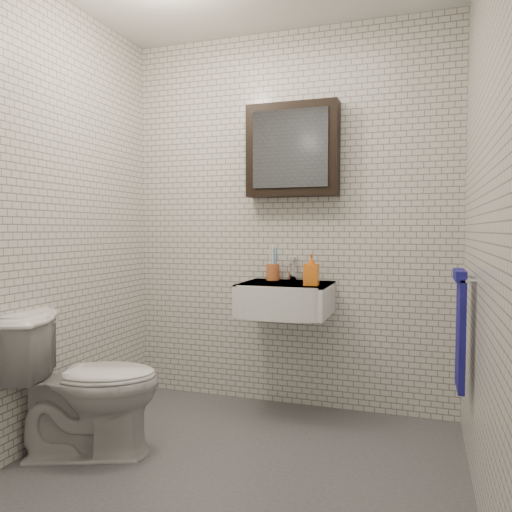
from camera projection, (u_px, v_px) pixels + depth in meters
The scene contains 9 objects.
ground at pixel (235, 469), 2.46m from camera, with size 2.20×2.00×0.01m, color #46484D.
room_shell at pixel (234, 171), 2.38m from camera, with size 2.22×2.02×2.51m.
washbasin at pixel (284, 299), 3.10m from camera, with size 0.55×0.50×0.20m.
faucet at pixel (292, 270), 3.28m from camera, with size 0.06×0.20×0.15m.
mirror_cabinet at pixel (293, 150), 3.23m from camera, with size 0.60×0.15×0.60m.
towel_rail at pixel (461, 324), 2.42m from camera, with size 0.09×0.30×0.58m.
toothbrush_cup at pixel (273, 271), 3.30m from camera, with size 0.10×0.10×0.24m.
soap_bottle at pixel (311, 270), 2.99m from camera, with size 0.09×0.09×0.19m, color orange.
toilet at pixel (87, 383), 2.62m from camera, with size 0.42×0.74×0.76m, color silver.
Camera 1 is at (0.86, -2.24, 1.18)m, focal length 35.00 mm.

